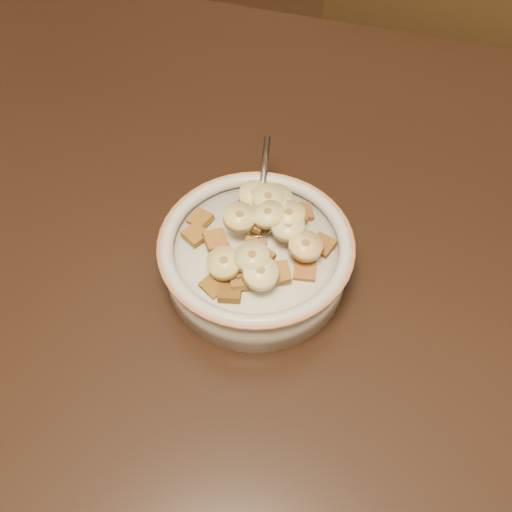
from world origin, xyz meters
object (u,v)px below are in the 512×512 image
(table, at_px, (258,264))
(cereal_bowl, at_px, (256,261))
(chair, at_px, (381,177))
(spoon, at_px, (259,222))

(table, xyz_separation_m, cereal_bowl, (0.01, -0.03, 0.04))
(chair, height_order, spoon, chair)
(chair, bearing_deg, spoon, -86.67)
(chair, height_order, cereal_bowl, chair)
(chair, xyz_separation_m, spoon, (-0.09, -0.48, 0.37))
(cereal_bowl, bearing_deg, chair, 80.53)
(table, xyz_separation_m, chair, (0.09, 0.49, -0.31))
(table, distance_m, chair, 0.58)
(table, bearing_deg, chair, 77.14)
(chair, distance_m, cereal_bowl, 0.62)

